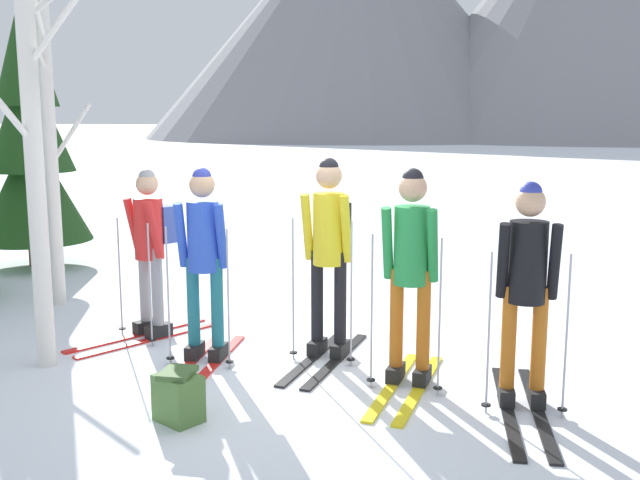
{
  "coord_description": "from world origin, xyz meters",
  "views": [
    {
      "loc": [
        1.3,
        -6.08,
        2.15
      ],
      "look_at": [
        0.13,
        0.31,
        1.05
      ],
      "focal_mm": 40.99,
      "sensor_mm": 36.0,
      "label": 1
    }
  ],
  "objects_px": {
    "birch_tree_tall": "(51,147)",
    "birch_tree_slender": "(33,134)",
    "skier_in_red": "(150,244)",
    "backpack_on_snow_front": "(178,396)",
    "skier_in_blue": "(203,256)",
    "skier_in_black": "(526,283)",
    "skier_in_green": "(411,264)",
    "skier_in_yellow": "(329,245)",
    "pine_tree_near": "(30,143)"
  },
  "relations": [
    {
      "from": "birch_tree_slender",
      "to": "skier_in_red",
      "type": "bearing_deg",
      "value": 60.46
    },
    {
      "from": "skier_in_blue",
      "to": "skier_in_black",
      "type": "relative_size",
      "value": 0.98
    },
    {
      "from": "birch_tree_tall",
      "to": "birch_tree_slender",
      "type": "bearing_deg",
      "value": -62.83
    },
    {
      "from": "skier_in_blue",
      "to": "skier_in_black",
      "type": "bearing_deg",
      "value": -11.67
    },
    {
      "from": "backpack_on_snow_front",
      "to": "skier_in_yellow",
      "type": "bearing_deg",
      "value": 63.27
    },
    {
      "from": "skier_in_yellow",
      "to": "birch_tree_tall",
      "type": "distance_m",
      "value": 3.72
    },
    {
      "from": "skier_in_green",
      "to": "skier_in_red",
      "type": "bearing_deg",
      "value": 161.7
    },
    {
      "from": "birch_tree_tall",
      "to": "backpack_on_snow_front",
      "type": "height_order",
      "value": "birch_tree_tall"
    },
    {
      "from": "pine_tree_near",
      "to": "backpack_on_snow_front",
      "type": "xyz_separation_m",
      "value": [
        4.07,
        -4.89,
        -1.59
      ]
    },
    {
      "from": "pine_tree_near",
      "to": "skier_in_blue",
      "type": "bearing_deg",
      "value": -43.2
    },
    {
      "from": "birch_tree_tall",
      "to": "birch_tree_slender",
      "type": "xyz_separation_m",
      "value": [
        1.02,
        -1.99,
        0.2
      ]
    },
    {
      "from": "skier_in_green",
      "to": "skier_in_black",
      "type": "bearing_deg",
      "value": -19.94
    },
    {
      "from": "birch_tree_tall",
      "to": "birch_tree_slender",
      "type": "distance_m",
      "value": 2.24
    },
    {
      "from": "skier_in_red",
      "to": "birch_tree_slender",
      "type": "xyz_separation_m",
      "value": [
        -0.56,
        -0.99,
        1.08
      ]
    },
    {
      "from": "skier_in_blue",
      "to": "skier_in_yellow",
      "type": "height_order",
      "value": "skier_in_yellow"
    },
    {
      "from": "skier_in_yellow",
      "to": "skier_in_green",
      "type": "distance_m",
      "value": 0.94
    },
    {
      "from": "skier_in_blue",
      "to": "birch_tree_slender",
      "type": "relative_size",
      "value": 0.44
    },
    {
      "from": "birch_tree_slender",
      "to": "skier_in_yellow",
      "type": "bearing_deg",
      "value": 16.38
    },
    {
      "from": "skier_in_black",
      "to": "backpack_on_snow_front",
      "type": "bearing_deg",
      "value": -162.95
    },
    {
      "from": "skier_in_red",
      "to": "pine_tree_near",
      "type": "xyz_separation_m",
      "value": [
        -3.07,
        2.98,
        0.85
      ]
    },
    {
      "from": "skier_in_red",
      "to": "skier_in_blue",
      "type": "height_order",
      "value": "skier_in_blue"
    },
    {
      "from": "skier_in_green",
      "to": "skier_in_black",
      "type": "xyz_separation_m",
      "value": [
        0.86,
        -0.31,
        -0.05
      ]
    },
    {
      "from": "skier_in_green",
      "to": "skier_in_black",
      "type": "height_order",
      "value": "skier_in_green"
    },
    {
      "from": "skier_in_yellow",
      "to": "backpack_on_snow_front",
      "type": "xyz_separation_m",
      "value": [
        -0.81,
        -1.61,
        -0.84
      ]
    },
    {
      "from": "skier_in_red",
      "to": "birch_tree_slender",
      "type": "bearing_deg",
      "value": -119.54
    },
    {
      "from": "skier_in_yellow",
      "to": "backpack_on_snow_front",
      "type": "distance_m",
      "value": 1.99
    },
    {
      "from": "skier_in_blue",
      "to": "backpack_on_snow_front",
      "type": "bearing_deg",
      "value": -79.26
    },
    {
      "from": "skier_in_green",
      "to": "backpack_on_snow_front",
      "type": "height_order",
      "value": "skier_in_green"
    },
    {
      "from": "skier_in_yellow",
      "to": "pine_tree_near",
      "type": "distance_m",
      "value": 5.93
    },
    {
      "from": "skier_in_black",
      "to": "skier_in_red",
      "type": "bearing_deg",
      "value": 161.29
    },
    {
      "from": "birch_tree_slender",
      "to": "backpack_on_snow_front",
      "type": "height_order",
      "value": "birch_tree_slender"
    },
    {
      "from": "skier_in_green",
      "to": "birch_tree_tall",
      "type": "xyz_separation_m",
      "value": [
        -4.15,
        1.85,
        0.82
      ]
    },
    {
      "from": "skier_in_black",
      "to": "birch_tree_slender",
      "type": "height_order",
      "value": "birch_tree_slender"
    },
    {
      "from": "skier_in_red",
      "to": "birch_tree_slender",
      "type": "distance_m",
      "value": 1.57
    },
    {
      "from": "skier_in_blue",
      "to": "backpack_on_snow_front",
      "type": "xyz_separation_m",
      "value": [
        0.25,
        -1.3,
        -0.76
      ]
    },
    {
      "from": "skier_in_blue",
      "to": "pine_tree_near",
      "type": "bearing_deg",
      "value": 136.8
    },
    {
      "from": "skier_in_yellow",
      "to": "birch_tree_slender",
      "type": "distance_m",
      "value": 2.66
    },
    {
      "from": "pine_tree_near",
      "to": "skier_in_yellow",
      "type": "bearing_deg",
      "value": -33.84
    },
    {
      "from": "skier_in_yellow",
      "to": "skier_in_black",
      "type": "bearing_deg",
      "value": -28.24
    },
    {
      "from": "skier_in_yellow",
      "to": "birch_tree_slender",
      "type": "bearing_deg",
      "value": -163.62
    },
    {
      "from": "skier_in_red",
      "to": "birch_tree_tall",
      "type": "height_order",
      "value": "birch_tree_tall"
    },
    {
      "from": "backpack_on_snow_front",
      "to": "skier_in_green",
      "type": "bearing_deg",
      "value": 33.93
    },
    {
      "from": "skier_in_red",
      "to": "backpack_on_snow_front",
      "type": "bearing_deg",
      "value": -62.31
    },
    {
      "from": "skier_in_red",
      "to": "pine_tree_near",
      "type": "distance_m",
      "value": 4.36
    },
    {
      "from": "skier_in_red",
      "to": "birch_tree_tall",
      "type": "distance_m",
      "value": 2.07
    },
    {
      "from": "skier_in_green",
      "to": "birch_tree_tall",
      "type": "height_order",
      "value": "birch_tree_tall"
    },
    {
      "from": "skier_in_red",
      "to": "skier_in_blue",
      "type": "distance_m",
      "value": 0.97
    },
    {
      "from": "skier_in_red",
      "to": "skier_in_blue",
      "type": "relative_size",
      "value": 0.96
    },
    {
      "from": "skier_in_yellow",
      "to": "birch_tree_slender",
      "type": "relative_size",
      "value": 0.46
    },
    {
      "from": "skier_in_red",
      "to": "backpack_on_snow_front",
      "type": "xyz_separation_m",
      "value": [
        1.0,
        -1.91,
        -0.74
      ]
    }
  ]
}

